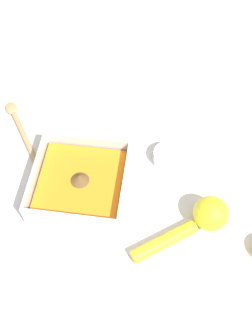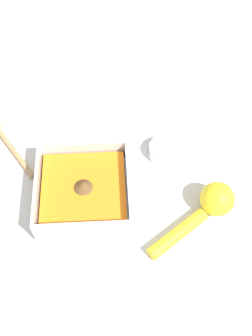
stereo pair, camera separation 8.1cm
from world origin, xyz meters
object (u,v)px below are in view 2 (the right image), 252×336
at_px(square_dish, 84,191).
at_px(spice_bowl, 164,151).
at_px(lemon_squeezer, 209,207).
at_px(wooden_spoon, 8,144).

height_order(square_dish, spice_bowl, square_dish).
bearing_deg(lemon_squeezer, wooden_spoon, 119.56).
height_order(spice_bowl, wooden_spoon, spice_bowl).
xyz_separation_m(lemon_squeezer, wooden_spoon, (0.19, 0.42, -0.02)).
bearing_deg(lemon_squeezer, square_dish, 132.59).
bearing_deg(spice_bowl, lemon_squeezer, -154.40).
relative_size(square_dish, lemon_squeezer, 1.03).
bearing_deg(spice_bowl, square_dish, 119.62).
relative_size(lemon_squeezer, wooden_spoon, 1.04).
xyz_separation_m(square_dish, wooden_spoon, (0.14, 0.17, -0.02)).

